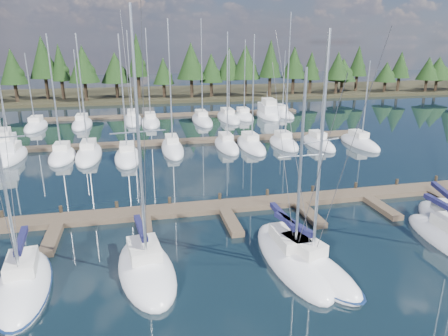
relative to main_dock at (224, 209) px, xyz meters
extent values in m
plane|color=black|center=(0.00, 12.64, -0.20)|extent=(260.00, 260.00, 0.00)
cube|color=#2E2A19|center=(0.00, 72.64, 0.10)|extent=(220.00, 30.00, 0.60)
cube|color=brown|center=(0.00, 0.64, 0.00)|extent=(44.00, 2.00, 0.40)
cube|color=brown|center=(-12.00, -2.36, 0.00)|extent=(0.90, 4.00, 0.40)
cube|color=brown|center=(-6.00, -2.36, 0.00)|extent=(0.90, 4.00, 0.40)
cube|color=brown|center=(0.00, -2.36, 0.00)|extent=(0.90, 4.00, 0.40)
cube|color=brown|center=(6.00, -2.36, 0.00)|extent=(0.90, 4.00, 0.40)
cube|color=brown|center=(12.00, -2.36, 0.00)|extent=(0.90, 4.00, 0.40)
cylinder|color=#30271B|center=(-16.00, 1.64, 0.25)|extent=(0.26, 0.26, 0.90)
cylinder|color=#30271B|center=(-12.00, 1.64, 0.25)|extent=(0.26, 0.26, 0.90)
cylinder|color=#30271B|center=(-8.00, 1.64, 0.25)|extent=(0.26, 0.26, 0.90)
cylinder|color=#30271B|center=(-4.00, 1.64, 0.25)|extent=(0.26, 0.26, 0.90)
cylinder|color=#30271B|center=(0.00, 1.64, 0.25)|extent=(0.26, 0.26, 0.90)
cylinder|color=#30271B|center=(4.00, 1.64, 0.25)|extent=(0.26, 0.26, 0.90)
cylinder|color=#30271B|center=(8.00, 1.64, 0.25)|extent=(0.26, 0.26, 0.90)
cylinder|color=#30271B|center=(12.00, 1.64, 0.25)|extent=(0.26, 0.26, 0.90)
cylinder|color=#30271B|center=(16.00, 1.64, 0.25)|extent=(0.26, 0.26, 0.90)
cylinder|color=#30271B|center=(20.00, 1.64, 0.25)|extent=(0.26, 0.26, 0.90)
cube|color=brown|center=(0.00, 22.64, 0.00)|extent=(50.00, 1.80, 0.40)
cube|color=brown|center=(0.00, 42.64, 0.00)|extent=(46.00, 1.80, 0.40)
ellipsoid|color=white|center=(-12.44, -7.57, -0.05)|extent=(3.46, 7.70, 1.90)
cube|color=silver|center=(-12.48, -7.20, 1.15)|extent=(1.71, 2.53, 0.70)
cylinder|color=silver|center=(-12.58, -6.31, 1.90)|extent=(0.48, 3.27, 0.12)
cube|color=#16173E|center=(-12.58, -6.31, 2.05)|extent=(0.70, 3.15, 0.30)
cylinder|color=#3F3F44|center=(-12.62, -5.97, 7.24)|extent=(0.47, 3.96, 13.51)
ellipsoid|color=#0D1F44|center=(-12.44, -7.57, 0.02)|extent=(3.60, 8.01, 0.18)
ellipsoid|color=white|center=(-6.11, -7.43, -0.05)|extent=(3.96, 7.88, 1.90)
cube|color=silver|center=(-6.16, -7.06, 1.15)|extent=(1.96, 2.61, 0.70)
cylinder|color=silver|center=(-6.06, -7.81, 7.35)|extent=(0.18, 0.18, 13.10)
cylinder|color=silver|center=(-6.28, -6.16, 1.90)|extent=(0.55, 3.31, 0.12)
cube|color=#16173E|center=(-6.28, -6.16, 2.05)|extent=(0.76, 3.19, 0.30)
cylinder|color=silver|center=(-6.06, -7.81, 8.00)|extent=(2.70, 0.42, 0.07)
cylinder|color=#3F3F44|center=(-5.86, -9.42, 7.20)|extent=(0.45, 3.26, 13.41)
cylinder|color=#3F3F44|center=(-6.32, -5.82, 7.20)|extent=(0.55, 4.01, 13.41)
ellipsoid|color=white|center=(2.32, -7.93, -0.05)|extent=(3.12, 9.16, 1.90)
cube|color=silver|center=(2.31, -7.48, 1.15)|extent=(1.66, 2.95, 0.70)
cylinder|color=silver|center=(2.33, -8.39, 5.91)|extent=(0.16, 0.16, 10.23)
cylinder|color=silver|center=(2.29, -6.39, 1.90)|extent=(0.22, 4.00, 0.12)
cube|color=#16173E|center=(2.29, -6.39, 2.05)|extent=(0.44, 3.83, 0.30)
cylinder|color=silver|center=(2.33, -8.39, 6.42)|extent=(2.61, 0.13, 0.07)
cylinder|color=#3F3F44|center=(2.38, -10.34, 5.76)|extent=(0.12, 3.94, 10.54)
cylinder|color=#3F3F44|center=(2.28, -5.98, 5.76)|extent=(0.15, 4.85, 10.54)
ellipsoid|color=white|center=(2.89, -8.88, -0.05)|extent=(4.81, 8.42, 1.90)
cube|color=silver|center=(2.77, -8.50, 1.15)|extent=(2.11, 2.87, 0.70)
cylinder|color=silver|center=(3.01, -9.26, 6.81)|extent=(0.20, 0.20, 12.04)
cylinder|color=silver|center=(2.49, -7.58, 1.90)|extent=(1.14, 3.41, 0.12)
cube|color=#16173E|center=(2.49, -7.58, 2.05)|extent=(1.32, 3.32, 0.30)
cylinder|color=silver|center=(3.01, -9.26, 7.42)|extent=(2.25, 0.75, 0.07)
cylinder|color=#3F3F44|center=(3.51, -10.91, 6.66)|extent=(1.04, 3.33, 12.34)
cylinder|color=#3F3F44|center=(2.39, -7.23, 6.66)|extent=(1.27, 4.10, 12.35)
ellipsoid|color=#0D1F44|center=(2.89, -8.88, 0.02)|extent=(5.01, 8.76, 0.18)
cylinder|color=silver|center=(13.15, -7.14, 1.90)|extent=(0.20, 3.98, 0.12)
cube|color=#16173E|center=(13.15, -7.14, 2.05)|extent=(0.43, 3.81, 0.30)
cylinder|color=silver|center=(14.87, -5.09, 1.90)|extent=(1.36, 4.02, 0.12)
cube|color=#16173E|center=(14.87, -5.09, 2.05)|extent=(1.52, 3.91, 0.30)
ellipsoid|color=white|center=(-19.93, 19.51, -0.05)|extent=(2.60, 7.93, 1.90)
cube|color=silver|center=(-19.93, 19.90, 1.15)|extent=(1.43, 2.54, 0.70)
cylinder|color=silver|center=(-19.93, 19.11, 6.04)|extent=(0.16, 0.16, 10.49)
ellipsoid|color=white|center=(-14.47, 18.25, -0.05)|extent=(2.77, 7.08, 1.90)
cube|color=silver|center=(-14.47, 18.60, 1.15)|extent=(1.52, 2.27, 0.70)
cylinder|color=silver|center=(-14.47, 17.89, 6.93)|extent=(0.16, 0.16, 12.26)
ellipsoid|color=white|center=(-11.65, 18.51, -0.05)|extent=(2.76, 9.66, 1.90)
cube|color=silver|center=(-11.65, 18.99, 1.15)|extent=(1.52, 3.09, 0.70)
cylinder|color=silver|center=(-11.65, 18.02, 6.95)|extent=(0.16, 0.16, 12.32)
ellipsoid|color=white|center=(-7.35, 16.46, -0.05)|extent=(2.82, 8.23, 1.90)
cube|color=silver|center=(-7.35, 16.87, 1.15)|extent=(1.55, 2.63, 0.70)
cylinder|color=silver|center=(-7.35, 16.05, 6.92)|extent=(0.16, 0.16, 12.24)
ellipsoid|color=white|center=(-2.13, 19.11, -0.05)|extent=(2.52, 9.47, 1.90)
cube|color=silver|center=(-2.13, 19.58, 1.15)|extent=(1.38, 3.03, 0.70)
cylinder|color=silver|center=(-2.13, 18.64, 7.73)|extent=(0.16, 0.16, 13.88)
ellipsoid|color=white|center=(4.51, 19.04, -0.05)|extent=(2.46, 8.25, 1.90)
cube|color=silver|center=(4.51, 19.46, 1.15)|extent=(1.35, 2.64, 0.70)
cylinder|color=silver|center=(4.51, 18.63, 7.08)|extent=(0.16, 0.16, 12.57)
ellipsoid|color=white|center=(7.48, 18.47, -0.05)|extent=(2.69, 9.00, 1.90)
cube|color=silver|center=(7.48, 18.92, 1.15)|extent=(1.48, 2.88, 0.70)
cylinder|color=silver|center=(7.48, 18.02, 6.93)|extent=(0.16, 0.16, 12.28)
ellipsoid|color=white|center=(11.81, 18.56, -0.05)|extent=(2.81, 7.21, 1.90)
cube|color=silver|center=(11.81, 18.92, 1.15)|extent=(1.55, 2.31, 0.70)
cylinder|color=silver|center=(11.81, 18.20, 8.14)|extent=(0.16, 0.16, 14.68)
ellipsoid|color=white|center=(16.09, 17.62, -0.05)|extent=(2.43, 7.95, 1.90)
cube|color=silver|center=(16.09, 18.02, 1.15)|extent=(1.34, 2.54, 0.70)
cylinder|color=silver|center=(16.09, 17.22, 7.09)|extent=(0.16, 0.16, 12.59)
ellipsoid|color=white|center=(21.28, 16.74, -0.05)|extent=(2.60, 8.33, 1.90)
cube|color=silver|center=(21.28, 17.15, 1.15)|extent=(1.43, 2.67, 0.70)
cylinder|color=silver|center=(21.28, 16.32, 5.48)|extent=(0.16, 0.16, 9.36)
ellipsoid|color=white|center=(-21.05, 36.74, -0.05)|extent=(2.89, 8.77, 1.90)
cube|color=silver|center=(-21.05, 37.18, 1.15)|extent=(1.59, 2.81, 0.70)
cylinder|color=silver|center=(-21.05, 36.30, 5.77)|extent=(0.16, 0.16, 9.95)
ellipsoid|color=white|center=(-14.43, 37.06, -0.05)|extent=(2.92, 9.19, 1.90)
cube|color=silver|center=(-14.43, 37.52, 1.15)|extent=(1.61, 2.94, 0.70)
cylinder|color=silver|center=(-14.43, 36.60, 6.00)|extent=(0.16, 0.16, 10.40)
ellipsoid|color=white|center=(-6.70, 39.28, -0.05)|extent=(2.89, 11.49, 1.90)
cube|color=silver|center=(-6.70, 39.85, 1.15)|extent=(1.59, 3.68, 0.70)
cylinder|color=silver|center=(-6.70, 38.71, 7.37)|extent=(0.16, 0.16, 13.15)
ellipsoid|color=white|center=(-3.95, 36.26, -0.05)|extent=(2.88, 9.45, 1.90)
cube|color=silver|center=(-3.95, 36.73, 1.15)|extent=(1.58, 3.02, 0.70)
cylinder|color=silver|center=(-3.95, 35.79, 7.50)|extent=(0.16, 0.16, 13.41)
ellipsoid|color=white|center=(4.35, 36.32, -0.05)|extent=(2.90, 11.11, 1.90)
cube|color=silver|center=(4.35, 36.88, 1.15)|extent=(1.59, 3.56, 0.70)
cylinder|color=silver|center=(4.35, 35.77, 8.25)|extent=(0.16, 0.16, 14.90)
ellipsoid|color=white|center=(9.03, 37.56, -0.05)|extent=(2.99, 11.12, 1.90)
cube|color=silver|center=(9.03, 38.12, 1.15)|extent=(1.64, 3.56, 0.70)
cylinder|color=silver|center=(9.03, 37.00, 5.98)|extent=(0.16, 0.16, 10.37)
ellipsoid|color=white|center=(11.86, 38.11, -0.05)|extent=(2.99, 7.52, 1.90)
cube|color=silver|center=(11.86, 38.49, 1.15)|extent=(1.64, 2.41, 0.70)
cylinder|color=silver|center=(11.86, 37.74, 6.74)|extent=(0.16, 0.16, 11.89)
ellipsoid|color=white|center=(19.31, 39.63, -0.05)|extent=(2.75, 10.08, 1.90)
cube|color=silver|center=(19.31, 40.13, 1.15)|extent=(1.51, 3.22, 0.70)
cylinder|color=silver|center=(19.31, 39.12, 5.84)|extent=(0.16, 0.16, 10.09)
ellipsoid|color=white|center=(-21.02, 20.61, -0.10)|extent=(5.37, 10.82, 2.07)
cube|color=white|center=(-21.02, 20.61, 1.29)|extent=(3.63, 6.08, 1.38)
cube|color=silver|center=(-20.92, 20.11, 2.44)|extent=(2.56, 3.92, 1.03)
cylinder|color=silver|center=(-21.22, 21.63, 3.13)|extent=(0.09, 0.09, 1.84)
ellipsoid|color=white|center=(16.51, 38.82, -0.10)|extent=(4.13, 10.40, 2.03)
cube|color=white|center=(16.51, 38.82, 1.27)|extent=(2.95, 5.77, 1.36)
cube|color=silver|center=(16.47, 38.31, 2.40)|extent=(2.12, 3.69, 1.02)
cylinder|color=silver|center=(16.58, 39.84, 3.07)|extent=(0.09, 0.09, 1.81)
cylinder|color=black|center=(-29.95, 62.85, 2.21)|extent=(0.70, 0.70, 3.63)
cone|color=black|center=(-29.95, 62.85, 7.56)|extent=(5.34, 5.34, 7.06)
ellipsoid|color=black|center=(-29.45, 62.85, 5.94)|extent=(3.20, 3.20, 3.20)
cylinder|color=black|center=(-24.57, 65.98, 2.63)|extent=(0.70, 0.70, 4.48)
cone|color=black|center=(-24.57, 65.98, 9.23)|extent=(5.99, 5.99, 8.71)
ellipsoid|color=black|center=(-24.07, 65.98, 7.24)|extent=(3.60, 3.60, 3.60)
cylinder|color=black|center=(-21.24, 65.15, 2.36)|extent=(0.70, 0.70, 3.93)
cone|color=black|center=(-21.24, 65.15, 8.16)|extent=(4.22, 4.22, 7.65)
ellipsoid|color=black|center=(-20.74, 65.15, 6.41)|extent=(2.53, 2.53, 2.53)
cylinder|color=black|center=(-16.13, 61.45, 2.31)|extent=(0.70, 0.70, 3.83)
cone|color=black|center=(-16.13, 61.45, 7.95)|extent=(6.29, 6.29, 7.44)
ellipsoid|color=black|center=(-15.63, 61.45, 6.24)|extent=(3.77, 3.77, 3.77)
cylinder|color=black|center=(-9.90, 65.04, 2.06)|extent=(0.70, 0.70, 3.32)
cone|color=black|center=(-9.90, 65.04, 6.94)|extent=(6.45, 6.45, 6.46)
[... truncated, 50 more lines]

